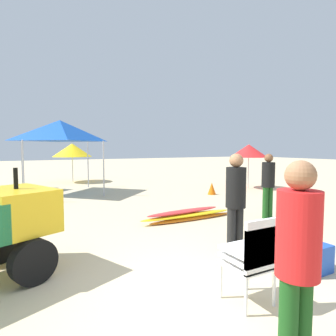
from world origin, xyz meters
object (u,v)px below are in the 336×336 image
Objects in this scene: stacked_plastic_chairs at (254,254)px; lifeguard_near_right at (298,257)px; traffic_cone_near at (212,188)px; lifeguard_near_left at (236,198)px; beach_umbrella_mid at (72,150)px; cooler_box at (314,258)px; lifeguard_near_center at (268,181)px; surfboard_pile at (188,215)px; beach_umbrella_left at (249,151)px; popup_canopy at (60,131)px.

stacked_plastic_chairs is 0.60× the size of lifeguard_near_right.
lifeguard_near_left is at bearing -123.46° from traffic_cone_near.
stacked_plastic_chairs is at bearing -90.84° from beach_umbrella_mid.
lifeguard_near_right is at bearing -149.00° from cooler_box.
beach_umbrella_mid is at bearing 106.93° from lifeguard_near_center.
lifeguard_near_left is 2.93m from lifeguard_near_center.
beach_umbrella_mid is 4.38× the size of traffic_cone_near.
cooler_box is (1.41, 0.23, -0.40)m from stacked_plastic_chairs.
surfboard_pile is 1.57× the size of lifeguard_near_center.
stacked_plastic_chairs is 0.60× the size of lifeguard_near_left.
lifeguard_near_center is 5.36m from beach_umbrella_left.
lifeguard_near_center is 3.75m from traffic_cone_near.
beach_umbrella_mid is 7.79m from traffic_cone_near.
stacked_plastic_chairs is 0.51× the size of beach_umbrella_mid.
surfboard_pile is 1.28× the size of beach_umbrella_mid.
popup_canopy is (-0.37, 10.13, 1.45)m from lifeguard_near_right.
lifeguard_near_right is at bearing -132.10° from beach_umbrella_left.
beach_umbrella_mid is (1.02, 3.63, -0.77)m from popup_canopy.
lifeguard_near_center is (3.26, 2.77, 0.33)m from stacked_plastic_chairs.
beach_umbrella_left reaches higher than lifeguard_near_right.
lifeguard_near_center is 3.58× the size of traffic_cone_near.
surfboard_pile is at bearing -68.64° from popup_canopy.
surfboard_pile is 5.60× the size of traffic_cone_near.
beach_umbrella_left is at bearing 51.16° from lifeguard_near_center.
beach_umbrella_mid is at bearing 97.30° from surfboard_pile.
popup_canopy is at bearing 92.08° from lifeguard_near_right.
lifeguard_near_right is at bearing -92.73° from beach_umbrella_mid.
traffic_cone_near is (4.19, 6.34, -0.38)m from stacked_plastic_chairs.
popup_canopy is (-4.10, 6.46, 1.49)m from lifeguard_near_center.
popup_canopy is at bearing 101.47° from lifeguard_near_left.
cooler_box is at bearing -57.46° from lifeguard_near_left.
popup_canopy is 6.20m from traffic_cone_near.
lifeguard_near_right is at bearing -87.92° from popup_canopy.
surfboard_pile is 9.50m from beach_umbrella_mid.
lifeguard_near_left is at bearing -147.39° from lifeguard_near_center.
beach_umbrella_left is 2.84m from traffic_cone_near.
lifeguard_near_right reaches higher than lifeguard_near_left.
beach_umbrella_mid is at bearing 87.27° from lifeguard_near_right.
beach_umbrella_mid is at bearing 92.98° from lifeguard_near_left.
lifeguard_near_left reaches higher than cooler_box.
surfboard_pile is 2.59m from lifeguard_near_left.
traffic_cone_near is at bearing 65.54° from cooler_box.
cooler_box is (-2.78, -6.11, -0.03)m from traffic_cone_near.
lifeguard_near_center is 3.23m from cooler_box.
lifeguard_near_right reaches higher than surfboard_pile.
surfboard_pile is 2.20m from lifeguard_near_center.
lifeguard_near_left is 0.85× the size of beach_umbrella_mid.
beach_umbrella_mid is (-0.61, 11.67, 0.68)m from lifeguard_near_left.
lifeguard_near_left is 1.04× the size of lifeguard_near_center.
lifeguard_near_left is 3.71× the size of traffic_cone_near.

